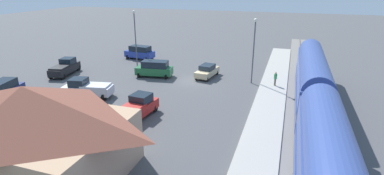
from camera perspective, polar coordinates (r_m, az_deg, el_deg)
ground_plane at (r=38.71m, az=0.42°, el=1.25°), size 200.00×200.00×0.00m
railway_track at (r=37.03m, az=21.47°, el=-0.88°), size 4.80×70.00×0.30m
platform at (r=36.95m, az=15.32°, el=-0.14°), size 3.20×46.00×0.30m
passenger_train at (r=25.06m, az=23.05°, el=-3.95°), size 2.93×36.97×4.98m
station_building at (r=22.06m, az=-28.75°, el=-7.08°), size 12.77×8.87×6.18m
pedestrian_on_platform at (r=37.24m, az=15.78°, el=1.81°), size 0.36×0.36×1.71m
sedan_tan at (r=40.15m, az=2.95°, el=3.22°), size 2.44×4.71×1.74m
suv_green at (r=40.56m, az=-7.25°, el=3.65°), size 5.14×2.95×2.22m
pickup_silver at (r=35.09m, az=-19.59°, el=-0.13°), size 5.68×3.30×2.14m
suv_navy at (r=37.98m, az=-32.72°, el=-0.52°), size 3.08×5.23×2.22m
pickup_black at (r=44.91m, az=-23.29°, el=3.60°), size 3.02×5.69×2.14m
pickup_red at (r=28.36m, az=-10.71°, el=-3.96°), size 2.44×5.56×2.14m
suv_blue at (r=50.63m, az=-10.04°, el=6.72°), size 5.07×2.76×2.22m
light_pole_near_platform at (r=37.43m, az=11.87°, el=8.25°), size 0.44×0.44×8.14m
light_pole_lot_center at (r=44.85m, az=-10.91°, el=10.36°), size 0.44×0.44×8.43m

